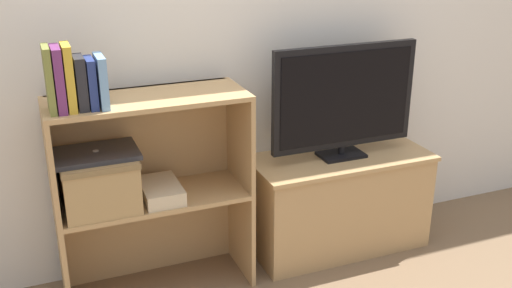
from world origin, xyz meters
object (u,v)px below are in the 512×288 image
(book_navy, at_px, (91,83))
(storage_basket_left, at_px, (99,179))
(tv_stand, at_px, (338,201))
(book_plum, at_px, (58,79))
(book_olive, at_px, (49,80))
(book_mustard, at_px, (69,78))
(book_skyblue, at_px, (101,81))
(book_charcoal, at_px, (80,83))
(laptop, at_px, (96,154))
(tv, at_px, (344,99))
(magazine_stack, at_px, (160,191))

(book_navy, xyz_separation_m, storage_basket_left, (-0.00, 0.05, -0.42))
(tv_stand, height_order, book_plum, book_plum)
(book_olive, bearing_deg, book_navy, -0.00)
(book_mustard, height_order, book_skyblue, book_mustard)
(book_mustard, xyz_separation_m, storage_basket_left, (0.08, 0.05, -0.45))
(tv_stand, xyz_separation_m, book_mustard, (-1.24, -0.09, 0.79))
(book_charcoal, bearing_deg, laptop, 56.56)
(book_plum, distance_m, book_skyblue, 0.16)
(book_plum, distance_m, laptop, 0.36)
(book_charcoal, bearing_deg, tv, 4.11)
(book_navy, bearing_deg, storage_basket_left, 93.59)
(magazine_stack, bearing_deg, storage_basket_left, 176.48)
(book_skyblue, distance_m, magazine_stack, 0.56)
(book_olive, distance_m, book_plum, 0.03)
(book_olive, xyz_separation_m, book_plum, (0.03, 0.00, -0.00))
(book_olive, distance_m, book_charcoal, 0.11)
(book_plum, height_order, laptop, book_plum)
(storage_basket_left, height_order, laptop, laptop)
(book_charcoal, bearing_deg, book_skyblue, 0.00)
(tv_stand, relative_size, book_navy, 4.64)
(book_mustard, height_order, laptop, book_mustard)
(book_navy, distance_m, magazine_stack, 0.57)
(tv_stand, bearing_deg, book_mustard, -175.95)
(book_charcoal, bearing_deg, tv_stand, 4.19)
(book_mustard, xyz_separation_m, book_skyblue, (0.12, 0.00, -0.03))
(tv, distance_m, laptop, 1.17)
(book_olive, relative_size, laptop, 0.75)
(tv, relative_size, book_navy, 3.82)
(laptop, bearing_deg, book_charcoal, -123.44)
(book_olive, height_order, book_navy, book_olive)
(book_charcoal, bearing_deg, book_olive, 180.00)
(book_navy, bearing_deg, book_charcoal, 180.00)
(book_charcoal, bearing_deg, storage_basket_left, 56.56)
(book_mustard, distance_m, laptop, 0.35)
(book_olive, xyz_separation_m, book_mustard, (0.07, 0.00, 0.00))
(tv, distance_m, book_charcoal, 1.22)
(book_olive, distance_m, storage_basket_left, 0.48)
(book_charcoal, distance_m, laptop, 0.32)
(tv, bearing_deg, book_olive, -176.23)
(book_olive, bearing_deg, tv_stand, 3.84)
(tv, relative_size, book_mustard, 2.92)
(book_olive, xyz_separation_m, book_navy, (0.15, -0.00, -0.03))
(book_charcoal, bearing_deg, book_plum, 180.00)
(tv, relative_size, storage_basket_left, 2.41)
(book_navy, distance_m, laptop, 0.31)
(tv_stand, bearing_deg, storage_basket_left, -178.29)
(book_navy, relative_size, laptop, 0.57)
(book_plum, relative_size, book_charcoal, 1.21)
(book_navy, bearing_deg, laptop, 93.59)
(book_mustard, bearing_deg, book_navy, -0.00)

